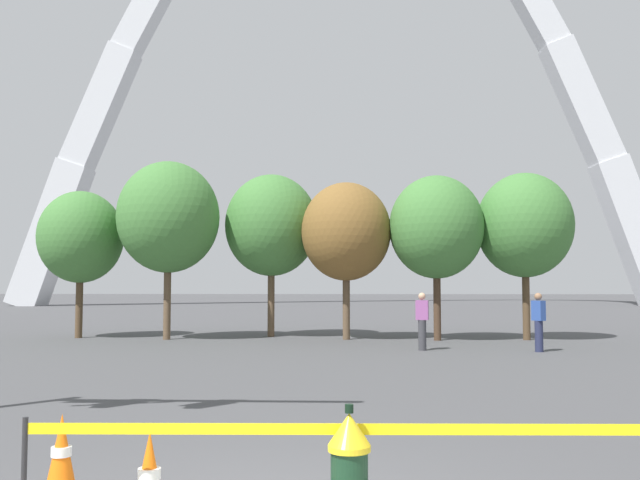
{
  "coord_description": "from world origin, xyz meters",
  "views": [
    {
      "loc": [
        0.56,
        -5.32,
        1.82
      ],
      "look_at": [
        0.17,
        5.0,
        2.5
      ],
      "focal_mm": 38.01,
      "sensor_mm": 36.0,
      "label": 1
    }
  ],
  "objects": [
    {
      "name": "traffic_cone_mid_sidewalk",
      "position": [
        -1.84,
        0.41,
        0.36
      ],
      "size": [
        0.36,
        0.36,
        0.73
      ],
      "color": "black",
      "rests_on": "ground"
    },
    {
      "name": "pedestrian_standing_center",
      "position": [
        2.69,
        13.58,
        0.82
      ],
      "size": [
        0.38,
        0.27,
        1.59
      ],
      "color": "#38383D",
      "rests_on": "ground"
    },
    {
      "name": "tree_far_right",
      "position": [
        6.51,
        17.23,
        3.77
      ],
      "size": [
        3.15,
        3.15,
        5.51
      ],
      "color": "brown",
      "rests_on": "ground"
    },
    {
      "name": "tree_center_left",
      "position": [
        -2.02,
        18.29,
        3.89
      ],
      "size": [
        3.25,
        3.25,
        5.68
      ],
      "color": "brown",
      "rests_on": "ground"
    },
    {
      "name": "monument_arch",
      "position": [
        -0.0,
        51.37,
        19.11
      ],
      "size": [
        55.73,
        2.65,
        43.21
      ],
      "color": "silver",
      "rests_on": "ground"
    },
    {
      "name": "tree_left_mid",
      "position": [
        -5.34,
        16.98,
        4.06
      ],
      "size": [
        3.39,
        3.39,
        5.93
      ],
      "color": "brown",
      "rests_on": "ground"
    },
    {
      "name": "tree_center_right",
      "position": [
        0.6,
        17.19,
        3.57
      ],
      "size": [
        2.99,
        2.99,
        5.22
      ],
      "color": "brown",
      "rests_on": "ground"
    },
    {
      "name": "pedestrian_walking_left",
      "position": [
        5.79,
        13.29,
        0.82
      ],
      "size": [
        0.35,
        0.39,
        1.59
      ],
      "color": "#232847",
      "rests_on": "ground"
    },
    {
      "name": "caution_tape_barrier",
      "position": [
        1.04,
        -0.42,
        0.61
      ],
      "size": [
        5.57,
        0.19,
        0.88
      ],
      "color": "#232326",
      "rests_on": "ground"
    },
    {
      "name": "tree_right_mid",
      "position": [
        3.56,
        16.94,
        3.69
      ],
      "size": [
        3.08,
        3.08,
        5.4
      ],
      "color": "#473323",
      "rests_on": "ground"
    },
    {
      "name": "tree_far_left",
      "position": [
        -8.52,
        17.54,
        3.44
      ],
      "size": [
        2.87,
        2.87,
        5.03
      ],
      "color": "brown",
      "rests_on": "ground"
    }
  ]
}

